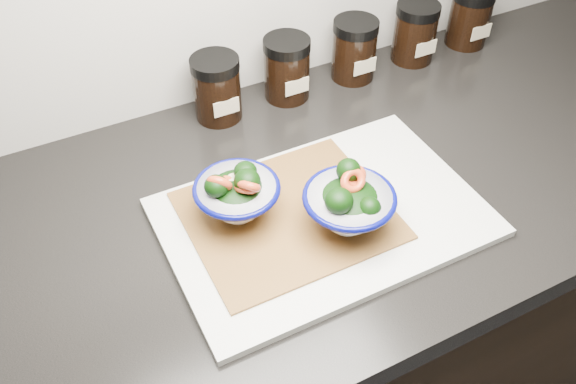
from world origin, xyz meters
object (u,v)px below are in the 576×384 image
spice_jar_b (287,69)px  spice_jar_c (354,50)px  cutting_board (323,217)px  bowl_left (237,195)px  bowl_right (349,204)px  spice_jar_e (470,17)px  spice_jar_a (217,88)px  spice_jar_d (415,32)px

spice_jar_b → spice_jar_c: size_ratio=1.00×
cutting_board → spice_jar_c: size_ratio=3.98×
cutting_board → spice_jar_b: 0.32m
bowl_left → bowl_right: bearing=-34.4°
bowl_right → spice_jar_c: spice_jar_c is taller
bowl_right → spice_jar_e: size_ratio=1.14×
spice_jar_a → cutting_board: bearing=-82.9°
spice_jar_b → spice_jar_d: same height
cutting_board → spice_jar_e: bearing=31.0°
bowl_left → spice_jar_b: (0.20, 0.25, 0.00)m
bowl_right → spice_jar_b: size_ratio=1.14×
spice_jar_d → spice_jar_e: same height
spice_jar_c → bowl_left: bearing=-144.0°
bowl_right → spice_jar_d: 0.48m
spice_jar_c → spice_jar_a: bearing=180.0°
spice_jar_a → spice_jar_c: bearing=0.0°
spice_jar_b → bowl_left: bearing=-129.4°
cutting_board → spice_jar_d: 0.48m
spice_jar_b → spice_jar_d: size_ratio=1.00×
cutting_board → spice_jar_e: 0.58m
spice_jar_b → cutting_board: bearing=-107.5°
spice_jar_d → spice_jar_b: bearing=180.0°
spice_jar_c → bowl_right: bearing=-122.6°
bowl_right → spice_jar_d: bearing=43.9°
bowl_left → spice_jar_c: (0.34, 0.25, 0.00)m
bowl_right → spice_jar_c: (0.21, 0.34, 0.00)m
cutting_board → spice_jar_b: bearing=72.5°
bowl_right → spice_jar_e: (0.48, 0.34, 0.00)m
bowl_right → spice_jar_e: 0.59m
bowl_right → spice_jar_a: 0.34m
spice_jar_b → spice_jar_c: bearing=0.0°
bowl_left → spice_jar_c: bearing=36.0°
bowl_left → spice_jar_d: spice_jar_d is taller
bowl_left → spice_jar_a: spice_jar_a is taller
spice_jar_d → spice_jar_e: (0.13, 0.00, 0.00)m
cutting_board → spice_jar_d: bearing=39.2°
spice_jar_a → spice_jar_c: same height
bowl_left → bowl_right: size_ratio=0.95×
spice_jar_b → spice_jar_c: same height
spice_jar_a → spice_jar_e: (0.54, 0.00, 0.00)m
bowl_right → spice_jar_d: (0.35, 0.34, 0.00)m
cutting_board → spice_jar_c: 0.38m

